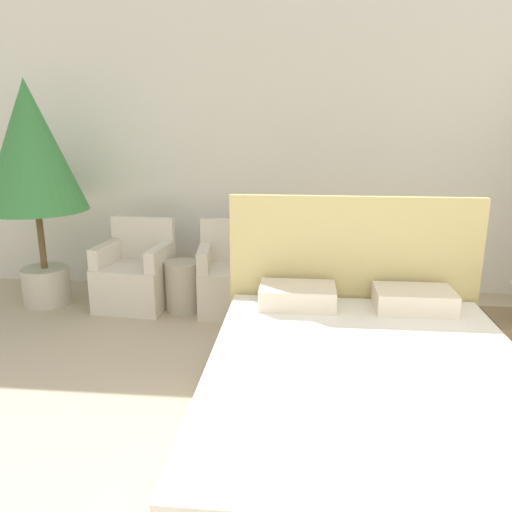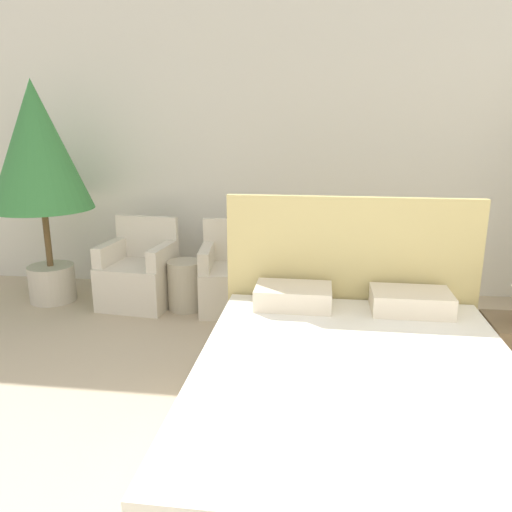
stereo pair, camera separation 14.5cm
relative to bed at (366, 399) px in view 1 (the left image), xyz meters
name	(u,v)px [view 1 (the left image)]	position (x,y,z in m)	size (l,w,h in m)	color
wall_back	(272,150)	(-0.68, 2.71, 1.16)	(10.00, 0.06, 2.90)	silver
bed	(366,399)	(0.00, 0.00, 0.00)	(1.73, 2.15, 1.24)	#8C7A5B
armchair_near_window_left	(135,279)	(-1.94, 1.99, -0.01)	(0.69, 0.63, 0.83)	beige
armchair_near_window_right	(234,282)	(-0.99, 1.99, -0.01)	(0.70, 0.64, 0.83)	beige
potted_palm	(32,155)	(-2.84, 1.99, 1.14)	(0.94, 0.94, 2.10)	beige
side_table	(183,286)	(-1.46, 1.93, -0.06)	(0.33, 0.33, 0.47)	#B7AD93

